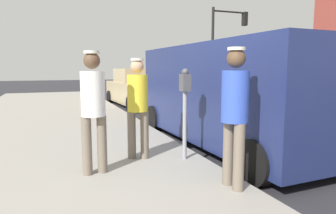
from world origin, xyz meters
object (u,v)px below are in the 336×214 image
object	(u,v)px
pedestrian_in_white	(93,104)
pedestrian_in_blue	(235,108)
parked_sedan_behind	(138,89)
traffic_light_corner	(225,37)
parked_van	(230,93)
parking_meter_near	(185,98)
pedestrian_in_yellow	(138,102)

from	to	relation	value
pedestrian_in_white	pedestrian_in_blue	xyz separation A→B (m)	(-1.58, 1.17, 0.01)
parked_sedan_behind	traffic_light_corner	bearing A→B (deg)	-154.62
pedestrian_in_blue	parked_van	xyz separation A→B (m)	(-1.43, -2.31, -0.02)
parking_meter_near	parked_van	bearing A→B (deg)	-147.03
parking_meter_near	traffic_light_corner	bearing A→B (deg)	-124.36
pedestrian_in_yellow	parked_van	bearing A→B (deg)	-163.67
pedestrian_in_blue	parked_sedan_behind	bearing A→B (deg)	-98.43
parked_sedan_behind	pedestrian_in_blue	bearing A→B (deg)	81.57
pedestrian_in_white	parking_meter_near	bearing A→B (deg)	-173.41
pedestrian_in_yellow	parked_van	size ratio (longest dim) A/B	0.32
parking_meter_near	pedestrian_in_yellow	size ratio (longest dim) A/B	0.90
pedestrian_in_blue	parked_sedan_behind	world-z (taller)	pedestrian_in_blue
pedestrian_in_white	traffic_light_corner	distance (m)	15.02
pedestrian_in_white	parked_van	distance (m)	3.22
parking_meter_near	pedestrian_in_white	size ratio (longest dim) A/B	0.86
parked_van	pedestrian_in_white	bearing A→B (deg)	20.88
parking_meter_near	parked_sedan_behind	size ratio (longest dim) A/B	0.34
parked_van	traffic_light_corner	xyz separation A→B (m)	(-6.29, -10.41, 2.36)
pedestrian_in_yellow	parked_van	world-z (taller)	parked_van
pedestrian_in_white	traffic_light_corner	xyz separation A→B (m)	(-9.29, -11.56, 2.35)
parking_meter_near	pedestrian_in_yellow	bearing A→B (deg)	-24.27
pedestrian_in_yellow	pedestrian_in_blue	xyz separation A→B (m)	(-0.79, 1.66, 0.06)
parked_van	parked_sedan_behind	bearing A→B (deg)	-90.15
pedestrian_in_yellow	traffic_light_corner	distance (m)	14.16
pedestrian_in_white	parked_sedan_behind	distance (m)	9.12
parking_meter_near	parked_van	distance (m)	1.79
parking_meter_near	pedestrian_in_yellow	world-z (taller)	pedestrian_in_yellow
parking_meter_near	traffic_light_corner	distance (m)	13.99
parking_meter_near	parked_van	xyz separation A→B (m)	(-1.50, -0.97, -0.03)
parked_van	parked_sedan_behind	world-z (taller)	parked_van
pedestrian_in_yellow	pedestrian_in_white	distance (m)	0.93
pedestrian_in_yellow	pedestrian_in_white	xyz separation A→B (m)	(0.79, 0.50, 0.05)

